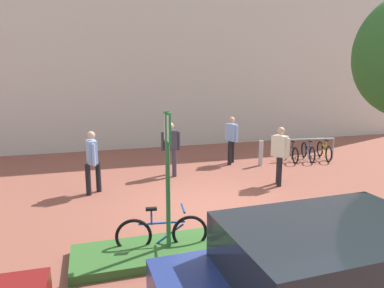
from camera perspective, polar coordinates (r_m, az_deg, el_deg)
ground_plane at (r=8.68m, az=3.70°, el=-10.27°), size 60.00×60.00×0.00m
building_facade at (r=16.08m, az=-6.67°, el=17.63°), size 28.00×1.20×10.00m
planter_strip at (r=7.13m, az=10.99°, el=-14.71°), size 7.00×1.10×0.16m
parking_sign_post at (r=5.98m, az=-4.00°, el=-3.23°), size 0.08×0.36×2.59m
bike_at_sign at (r=6.55m, az=-4.91°, el=-14.38°), size 1.67×0.42×0.86m
bike_rack_cluster at (r=13.97m, az=18.44°, el=-1.07°), size 2.09×1.68×0.83m
bollard_steel at (r=12.62m, az=11.21°, el=-1.49°), size 0.16×0.16×0.90m
person_shirt_blue at (r=10.41m, az=14.20°, el=-1.30°), size 0.40×0.55×1.72m
person_suited_navy at (r=11.04m, az=-3.51°, el=-0.27°), size 0.61×0.40×1.72m
person_casual_tan at (r=9.72m, az=-16.02°, el=-2.27°), size 0.41×0.60×1.72m
person_shirt_white at (r=12.63m, az=6.46°, el=1.13°), size 0.38×0.57×1.72m
car_navy_sedan at (r=4.71m, az=22.89°, el=-20.60°), size 4.35×2.11×1.54m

